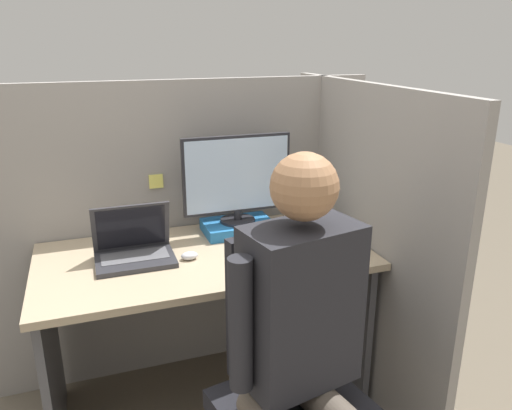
% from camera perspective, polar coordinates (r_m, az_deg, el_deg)
% --- Properties ---
extents(cubicle_panel_back, '(1.87, 0.05, 1.44)m').
position_cam_1_polar(cubicle_panel_back, '(2.46, -7.93, -2.89)').
color(cubicle_panel_back, gray).
rests_on(cubicle_panel_back, ground).
extents(cubicle_panel_right, '(0.04, 1.33, 1.44)m').
position_cam_1_polar(cubicle_panel_right, '(2.32, 11.83, -4.51)').
color(cubicle_panel_right, gray).
rests_on(cubicle_panel_right, ground).
extents(desk, '(1.37, 0.69, 0.76)m').
position_cam_1_polar(desk, '(2.20, -5.74, -10.13)').
color(desk, tan).
rests_on(desk, ground).
extents(paper_box, '(0.32, 0.21, 0.05)m').
position_cam_1_polar(paper_box, '(2.32, -2.09, -2.49)').
color(paper_box, '#236BAD').
rests_on(paper_box, desk).
extents(monitor, '(0.50, 0.16, 0.40)m').
position_cam_1_polar(monitor, '(2.25, -2.18, 3.16)').
color(monitor, '#232328').
rests_on(monitor, paper_box).
extents(laptop, '(0.31, 0.22, 0.23)m').
position_cam_1_polar(laptop, '(2.08, -13.76, -4.97)').
color(laptop, '#2D2D33').
rests_on(laptop, desk).
extents(mouse, '(0.07, 0.05, 0.03)m').
position_cam_1_polar(mouse, '(2.06, -7.62, -5.77)').
color(mouse, silver).
rests_on(mouse, desk).
extents(stapler, '(0.05, 0.15, 0.05)m').
position_cam_1_polar(stapler, '(2.36, 7.85, -2.32)').
color(stapler, black).
rests_on(stapler, desk).
extents(carrot_toy, '(0.05, 0.12, 0.05)m').
position_cam_1_polar(carrot_toy, '(2.02, 3.00, -5.90)').
color(carrot_toy, orange).
rests_on(carrot_toy, desk).
extents(office_chair, '(0.55, 0.59, 1.00)m').
position_cam_1_polar(office_chair, '(1.79, 4.05, -18.98)').
color(office_chair, black).
rests_on(office_chair, ground).
extents(person, '(0.47, 0.50, 1.32)m').
position_cam_1_polar(person, '(1.52, 5.56, -15.33)').
color(person, brown).
rests_on(person, ground).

